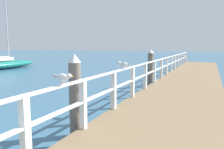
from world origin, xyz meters
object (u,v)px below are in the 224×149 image
(boat_3, at_px, (6,64))
(dock_piling_near, at_px, (75,96))
(seagull_background, at_px, (124,64))
(dock_piling_far, at_px, (150,68))
(seagull_foreground, at_px, (63,77))

(boat_3, bearing_deg, dock_piling_near, -37.34)
(seagull_background, bearing_deg, boat_3, 77.13)
(dock_piling_near, bearing_deg, dock_piling_far, 90.00)
(dock_piling_far, distance_m, boat_3, 14.83)
(seagull_foreground, xyz_separation_m, seagull_background, (-0.02, 2.98, 0.00))
(seagull_foreground, bearing_deg, dock_piling_near, -144.66)
(seagull_foreground, distance_m, boat_3, 18.46)
(dock_piling_far, bearing_deg, seagull_background, -85.46)
(dock_piling_near, bearing_deg, seagull_foreground, -67.41)
(dock_piling_near, xyz_separation_m, seagull_background, (0.37, 2.05, 0.58))
(boat_3, bearing_deg, seagull_foreground, -39.04)
(dock_piling_near, height_order, seagull_foreground, dock_piling_near)
(seagull_background, bearing_deg, dock_piling_near, -175.07)
(dock_piling_near, distance_m, seagull_foreground, 1.16)
(dock_piling_far, height_order, seagull_background, dock_piling_far)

